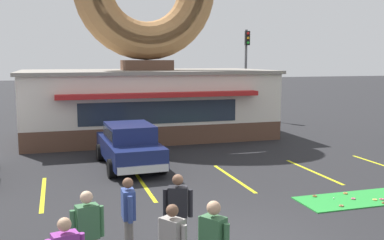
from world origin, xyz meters
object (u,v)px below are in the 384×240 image
at_px(pedestrian_beanie_man, 88,233).
at_px(trash_bin, 264,129).
at_px(traffic_light_pole, 246,62).
at_px(golf_ball, 334,198).
at_px(car_navy, 129,143).
at_px(pedestrian_crossing_woman, 128,213).
at_px(pedestrian_clipboard_woman, 178,211).

distance_m(pedestrian_beanie_man, trash_bin, 15.30).
bearing_deg(trash_bin, traffic_light_pole, 73.36).
distance_m(golf_ball, traffic_light_pole, 17.69).
bearing_deg(car_navy, golf_ball, -48.55).
distance_m(golf_ball, pedestrian_crossing_woman, 6.41).
bearing_deg(pedestrian_clipboard_woman, traffic_light_pole, 62.83).
relative_size(pedestrian_clipboard_woman, pedestrian_crossing_woman, 1.04).
height_order(golf_ball, traffic_light_pole, traffic_light_pole).
height_order(pedestrian_beanie_man, trash_bin, pedestrian_beanie_man).
bearing_deg(pedestrian_clipboard_woman, trash_bin, 56.96).
bearing_deg(pedestrian_clipboard_woman, pedestrian_crossing_woman, 164.78).
bearing_deg(pedestrian_beanie_man, car_navy, 76.30).
height_order(pedestrian_clipboard_woman, trash_bin, pedestrian_clipboard_woman).
xyz_separation_m(trash_bin, traffic_light_pole, (2.20, 7.37, 3.21)).
bearing_deg(traffic_light_pole, pedestrian_clipboard_woman, -117.17).
relative_size(car_navy, pedestrian_crossing_woman, 2.87).
height_order(trash_bin, traffic_light_pole, traffic_light_pole).
bearing_deg(pedestrian_clipboard_woman, golf_ball, 23.35).
bearing_deg(trash_bin, pedestrian_clipboard_woman, -123.04).
distance_m(golf_ball, trash_bin, 9.63).
bearing_deg(pedestrian_beanie_man, pedestrian_crossing_woman, 46.09).
xyz_separation_m(pedestrian_crossing_woman, traffic_light_pole, (10.64, 18.64, 2.82)).
xyz_separation_m(pedestrian_clipboard_woman, traffic_light_pole, (9.70, 18.89, 2.78)).
bearing_deg(car_navy, pedestrian_beanie_man, -103.70).
height_order(car_navy, traffic_light_pole, traffic_light_pole).
bearing_deg(golf_ball, car_navy, 131.45).
distance_m(car_navy, pedestrian_beanie_man, 8.58).
relative_size(car_navy, traffic_light_pole, 0.80).
bearing_deg(golf_ball, pedestrian_beanie_man, -157.71).
relative_size(pedestrian_crossing_woman, trash_bin, 1.65).
xyz_separation_m(car_navy, traffic_light_pole, (9.46, 11.18, 2.84)).
bearing_deg(golf_ball, traffic_light_pole, 74.63).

